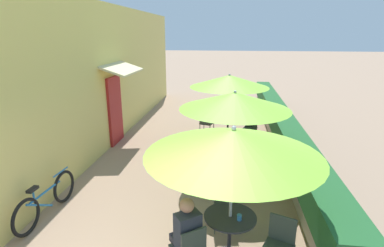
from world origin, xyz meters
The scene contains 19 objects.
cafe_facade_wall centered at (-2.54, 6.83, 2.09)m, with size 0.98×13.93×4.20m.
planter_hedge centered at (2.75, 6.87, 0.54)m, with size 0.60×12.93×1.01m.
patio_table_near centered at (1.23, 1.53, 0.54)m, with size 0.79×0.79×0.74m.
patio_umbrella_near centered at (1.23, 1.53, 1.91)m, with size 2.49×2.49×2.15m.
seated_patron_near_left centered at (0.62, 1.12, 0.69)m, with size 0.50×0.51×1.25m.
cafe_chair_near_right centered at (1.93, 1.32, 0.52)m, with size 0.52×0.52×0.87m.
cafe_chair_near_back centered at (1.05, 2.25, 0.52)m, with size 0.45×0.45×0.87m.
coffee_cup_near centered at (1.36, 1.45, 0.78)m, with size 0.07×0.07×0.09m.
patio_table_mid centered at (1.26, 4.19, 0.54)m, with size 0.79×0.79×0.74m.
patio_umbrella_mid centered at (1.26, 4.19, 1.91)m, with size 2.49×2.49×2.15m.
cafe_chair_mid_left centered at (0.65, 3.78, 0.52)m, with size 0.54×0.54×0.87m.
cafe_chair_mid_right centered at (1.87, 4.61, 0.52)m, with size 0.54×0.54×0.87m.
coffee_cup_mid centered at (1.20, 4.22, 0.78)m, with size 0.07×0.07×0.09m.
patio_table_far centered at (1.11, 7.05, 0.54)m, with size 0.79×0.79×0.74m.
patio_umbrella_far centered at (1.11, 7.05, 1.91)m, with size 2.49×2.49×2.15m.
cafe_chair_far_left centered at (0.38, 7.19, 0.52)m, with size 0.50×0.50×0.87m.
cafe_chair_far_right centered at (1.83, 6.91, 0.52)m, with size 0.50×0.50×0.87m.
coffee_cup_far centered at (1.14, 7.12, 0.78)m, with size 0.07×0.07×0.09m.
bicycle_leaning centered at (-2.20, 2.19, 0.35)m, with size 0.17×1.76×0.75m.
Camera 1 is at (1.17, -2.38, 3.35)m, focal length 28.00 mm.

